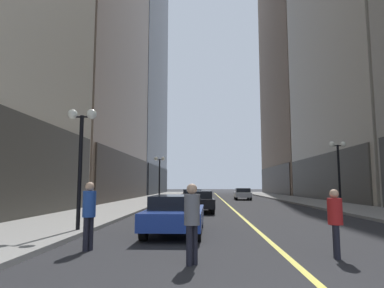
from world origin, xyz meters
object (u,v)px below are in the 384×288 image
(street_lamp_left_near, at_px, (81,141))
(street_lamp_right_mid, at_px, (338,160))
(pedestrian_in_grey_suit, at_px, (192,217))
(street_lamp_left_far, at_px, (160,169))
(car_black, at_px, (199,201))
(pedestrian_in_blue_hoodie, at_px, (89,210))
(pedestrian_in_red_jacket, at_px, (335,218))
(car_silver, at_px, (243,193))
(car_blue, at_px, (176,212))
(car_navy, at_px, (193,196))

(street_lamp_left_near, distance_m, street_lamp_right_mid, 16.06)
(pedestrian_in_grey_suit, xyz_separation_m, street_lamp_left_far, (-4.17, 25.78, 2.25))
(car_black, xyz_separation_m, pedestrian_in_blue_hoodie, (-2.65, -12.75, 0.32))
(street_lamp_left_far, height_order, street_lamp_right_mid, same)
(street_lamp_left_near, bearing_deg, street_lamp_left_far, 90.00)
(pedestrian_in_grey_suit, bearing_deg, pedestrian_in_red_jacket, 12.95)
(car_silver, relative_size, street_lamp_left_near, 1.03)
(pedestrian_in_red_jacket, height_order, street_lamp_left_far, street_lamp_left_far)
(pedestrian_in_grey_suit, xyz_separation_m, street_lamp_right_mid, (8.63, 14.22, 2.25))
(street_lamp_left_far, bearing_deg, car_silver, 37.76)
(pedestrian_in_grey_suit, xyz_separation_m, pedestrian_in_red_jacket, (3.34, 0.77, -0.08))
(car_blue, height_order, pedestrian_in_red_jacket, pedestrian_in_red_jacket)
(car_blue, bearing_deg, car_navy, 90.03)
(pedestrian_in_blue_hoodie, distance_m, street_lamp_left_far, 24.41)
(car_silver, height_order, street_lamp_left_far, street_lamp_left_far)
(car_navy, distance_m, street_lamp_left_near, 18.47)
(street_lamp_left_far, xyz_separation_m, street_lamp_right_mid, (12.80, -11.55, 0.00))
(car_blue, distance_m, pedestrian_in_red_jacket, 5.78)
(car_silver, bearing_deg, car_blue, -100.89)
(car_navy, height_order, street_lamp_right_mid, street_lamp_right_mid)
(street_lamp_left_near, height_order, street_lamp_left_far, same)
(car_navy, bearing_deg, pedestrian_in_blue_hoodie, -95.46)
(street_lamp_right_mid, bearing_deg, car_blue, -135.02)
(car_silver, xyz_separation_m, pedestrian_in_red_jacket, (-1.23, -31.78, 0.21))
(street_lamp_left_far, bearing_deg, car_blue, -80.73)
(car_silver, bearing_deg, pedestrian_in_blue_hoodie, -103.31)
(car_navy, xyz_separation_m, pedestrian_in_grey_suit, (0.76, -22.49, 0.29))
(street_lamp_left_near, distance_m, street_lamp_left_far, 21.26)
(car_navy, relative_size, pedestrian_in_blue_hoodie, 2.56)
(car_navy, relative_size, pedestrian_in_red_jacket, 2.84)
(pedestrian_in_grey_suit, height_order, street_lamp_right_mid, street_lamp_right_mid)
(street_lamp_left_far, bearing_deg, pedestrian_in_grey_suit, -80.81)
(car_silver, relative_size, pedestrian_in_blue_hoodie, 2.57)
(car_black, height_order, pedestrian_in_grey_suit, pedestrian_in_grey_suit)
(car_black, distance_m, pedestrian_in_red_jacket, 13.93)
(car_blue, bearing_deg, car_black, 86.14)
(street_lamp_left_near, bearing_deg, pedestrian_in_red_jacket, -26.54)
(pedestrian_in_grey_suit, bearing_deg, car_blue, 98.88)
(car_blue, xyz_separation_m, street_lamp_right_mid, (9.39, 9.38, 2.54))
(street_lamp_left_near, relative_size, street_lamp_right_mid, 1.00)
(car_blue, relative_size, car_navy, 1.06)
(car_silver, height_order, pedestrian_in_red_jacket, pedestrian_in_red_jacket)
(car_blue, relative_size, pedestrian_in_blue_hoodie, 2.72)
(pedestrian_in_grey_suit, height_order, street_lamp_left_far, street_lamp_left_far)
(pedestrian_in_grey_suit, bearing_deg, street_lamp_left_near, 132.72)
(car_black, relative_size, pedestrian_in_red_jacket, 2.77)
(street_lamp_left_far, relative_size, street_lamp_right_mid, 1.00)
(car_silver, xyz_separation_m, pedestrian_in_grey_suit, (-4.57, -32.55, 0.29))
(car_blue, xyz_separation_m, pedestrian_in_red_jacket, (4.09, -4.08, 0.20))
(car_blue, distance_m, car_navy, 17.65)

